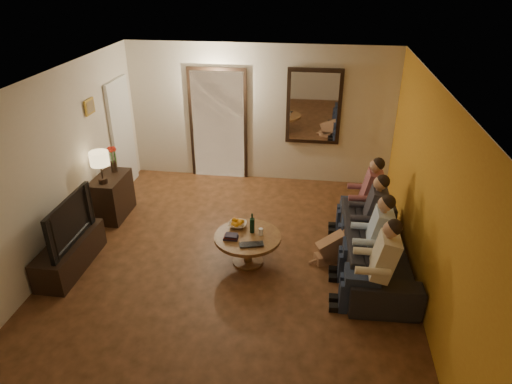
# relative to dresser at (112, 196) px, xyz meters

# --- Properties ---
(floor) EXTENTS (5.00, 6.00, 0.01)m
(floor) POSITION_rel_dresser_xyz_m (2.25, -1.14, -0.36)
(floor) COLOR #3B2410
(floor) RESTS_ON ground
(ceiling) EXTENTS (5.00, 6.00, 0.01)m
(ceiling) POSITION_rel_dresser_xyz_m (2.25, -1.14, 2.24)
(ceiling) COLOR white
(ceiling) RESTS_ON back_wall
(back_wall) EXTENTS (5.00, 0.02, 2.60)m
(back_wall) POSITION_rel_dresser_xyz_m (2.25, 1.86, 0.94)
(back_wall) COLOR beige
(back_wall) RESTS_ON floor
(front_wall) EXTENTS (5.00, 0.02, 2.60)m
(front_wall) POSITION_rel_dresser_xyz_m (2.25, -4.14, 0.94)
(front_wall) COLOR beige
(front_wall) RESTS_ON floor
(left_wall) EXTENTS (0.02, 6.00, 2.60)m
(left_wall) POSITION_rel_dresser_xyz_m (-0.25, -1.14, 0.94)
(left_wall) COLOR beige
(left_wall) RESTS_ON floor
(right_wall) EXTENTS (0.02, 6.00, 2.60)m
(right_wall) POSITION_rel_dresser_xyz_m (4.75, -1.14, 0.94)
(right_wall) COLOR beige
(right_wall) RESTS_ON floor
(orange_accent) EXTENTS (0.01, 6.00, 2.60)m
(orange_accent) POSITION_rel_dresser_xyz_m (4.74, -1.14, 0.94)
(orange_accent) COLOR orange
(orange_accent) RESTS_ON right_wall
(kitchen_doorway) EXTENTS (1.00, 0.06, 2.10)m
(kitchen_doorway) POSITION_rel_dresser_xyz_m (1.45, 1.84, 0.69)
(kitchen_doorway) COLOR #FFE0A5
(kitchen_doorway) RESTS_ON floor
(door_trim) EXTENTS (1.12, 0.04, 2.22)m
(door_trim) POSITION_rel_dresser_xyz_m (1.45, 1.83, 0.69)
(door_trim) COLOR black
(door_trim) RESTS_ON floor
(fridge_glimpse) EXTENTS (0.45, 0.03, 1.70)m
(fridge_glimpse) POSITION_rel_dresser_xyz_m (1.70, 1.84, 0.54)
(fridge_glimpse) COLOR silver
(fridge_glimpse) RESTS_ON floor
(mirror_frame) EXTENTS (1.00, 0.05, 1.40)m
(mirror_frame) POSITION_rel_dresser_xyz_m (3.25, 1.82, 1.14)
(mirror_frame) COLOR black
(mirror_frame) RESTS_ON back_wall
(mirror_glass) EXTENTS (0.86, 0.02, 1.26)m
(mirror_glass) POSITION_rel_dresser_xyz_m (3.25, 1.79, 1.14)
(mirror_glass) COLOR white
(mirror_glass) RESTS_ON back_wall
(white_door) EXTENTS (0.06, 0.85, 2.04)m
(white_door) POSITION_rel_dresser_xyz_m (-0.21, 1.16, 0.66)
(white_door) COLOR white
(white_door) RESTS_ON floor
(framed_art) EXTENTS (0.03, 0.28, 0.24)m
(framed_art) POSITION_rel_dresser_xyz_m (-0.22, 0.16, 1.49)
(framed_art) COLOR #B28C33
(framed_art) RESTS_ON left_wall
(art_canvas) EXTENTS (0.01, 0.22, 0.18)m
(art_canvas) POSITION_rel_dresser_xyz_m (-0.21, 0.16, 1.49)
(art_canvas) COLOR brown
(art_canvas) RESTS_ON left_wall
(dresser) EXTENTS (0.45, 0.81, 0.72)m
(dresser) POSITION_rel_dresser_xyz_m (0.00, 0.00, 0.00)
(dresser) COLOR black
(dresser) RESTS_ON floor
(table_lamp) EXTENTS (0.30, 0.30, 0.54)m
(table_lamp) POSITION_rel_dresser_xyz_m (0.00, -0.22, 0.63)
(table_lamp) COLOR beige
(table_lamp) RESTS_ON dresser
(flower_vase) EXTENTS (0.14, 0.14, 0.44)m
(flower_vase) POSITION_rel_dresser_xyz_m (0.00, 0.22, 0.58)
(flower_vase) COLOR red
(flower_vase) RESTS_ON dresser
(tv_stand) EXTENTS (0.45, 1.30, 0.43)m
(tv_stand) POSITION_rel_dresser_xyz_m (0.00, -1.48, -0.14)
(tv_stand) COLOR black
(tv_stand) RESTS_ON floor
(tv) EXTENTS (1.14, 0.15, 0.66)m
(tv) POSITION_rel_dresser_xyz_m (0.00, -1.48, 0.40)
(tv) COLOR black
(tv) RESTS_ON tv_stand
(sofa) EXTENTS (2.28, 0.96, 0.66)m
(sofa) POSITION_rel_dresser_xyz_m (4.24, -0.90, -0.03)
(sofa) COLOR black
(sofa) RESTS_ON floor
(person_a) EXTENTS (0.60, 0.40, 1.20)m
(person_a) POSITION_rel_dresser_xyz_m (4.14, -1.80, 0.24)
(person_a) COLOR tan
(person_a) RESTS_ON sofa
(person_b) EXTENTS (0.60, 0.40, 1.20)m
(person_b) POSITION_rel_dresser_xyz_m (4.14, -1.20, 0.24)
(person_b) COLOR tan
(person_b) RESTS_ON sofa
(person_c) EXTENTS (0.60, 0.40, 1.20)m
(person_c) POSITION_rel_dresser_xyz_m (4.14, -0.60, 0.24)
(person_c) COLOR tan
(person_c) RESTS_ON sofa
(person_d) EXTENTS (0.60, 0.40, 1.20)m
(person_d) POSITION_rel_dresser_xyz_m (4.14, 0.00, 0.24)
(person_d) COLOR tan
(person_d) RESTS_ON sofa
(dog) EXTENTS (0.61, 0.44, 0.56)m
(dog) POSITION_rel_dresser_xyz_m (3.66, -0.84, -0.08)
(dog) COLOR #A0694A
(dog) RESTS_ON floor
(coffee_table) EXTENTS (1.19, 1.19, 0.45)m
(coffee_table) POSITION_rel_dresser_xyz_m (2.46, -1.03, -0.14)
(coffee_table) COLOR brown
(coffee_table) RESTS_ON floor
(bowl) EXTENTS (0.26, 0.26, 0.06)m
(bowl) POSITION_rel_dresser_xyz_m (2.28, -0.81, 0.12)
(bowl) COLOR white
(bowl) RESTS_ON coffee_table
(oranges) EXTENTS (0.20, 0.20, 0.08)m
(oranges) POSITION_rel_dresser_xyz_m (2.28, -0.81, 0.19)
(oranges) COLOR orange
(oranges) RESTS_ON bowl
(wine_bottle) EXTENTS (0.07, 0.07, 0.31)m
(wine_bottle) POSITION_rel_dresser_xyz_m (2.51, -0.93, 0.24)
(wine_bottle) COLOR black
(wine_bottle) RESTS_ON coffee_table
(wine_glass) EXTENTS (0.06, 0.06, 0.10)m
(wine_glass) POSITION_rel_dresser_xyz_m (2.64, -0.98, 0.14)
(wine_glass) COLOR silver
(wine_glass) RESTS_ON coffee_table
(book_stack) EXTENTS (0.20, 0.15, 0.07)m
(book_stack) POSITION_rel_dresser_xyz_m (2.24, -1.13, 0.12)
(book_stack) COLOR black
(book_stack) RESTS_ON coffee_table
(laptop) EXTENTS (0.37, 0.29, 0.03)m
(laptop) POSITION_rel_dresser_xyz_m (2.56, -1.31, 0.10)
(laptop) COLOR black
(laptop) RESTS_ON coffee_table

